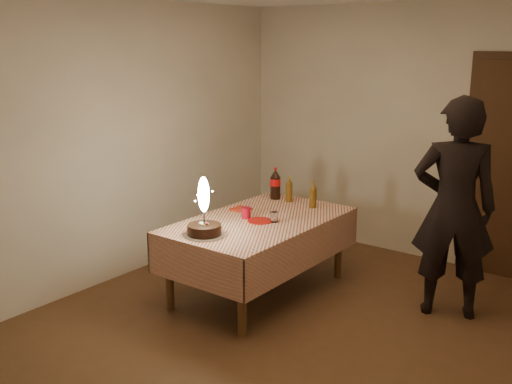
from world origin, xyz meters
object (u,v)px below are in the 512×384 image
(cola_bottle, at_px, (275,184))
(dining_table, at_px, (259,229))
(amber_bottle_left, at_px, (289,190))
(clear_cup, at_px, (274,217))
(birthday_cake, at_px, (204,221))
(photographer, at_px, (454,208))
(red_plate, at_px, (260,221))
(red_cup, at_px, (246,213))
(amber_bottle_right, at_px, (313,195))

(cola_bottle, bearing_deg, dining_table, -65.70)
(amber_bottle_left, bearing_deg, clear_cup, -66.45)
(birthday_cake, bearing_deg, photographer, 37.86)
(red_plate, height_order, clear_cup, clear_cup)
(red_plate, xyz_separation_m, photographer, (1.46, 0.66, 0.21))
(red_plate, height_order, cola_bottle, cola_bottle)
(red_cup, distance_m, photographer, 1.75)
(red_cup, bearing_deg, amber_bottle_right, 66.22)
(red_cup, relative_size, amber_bottle_left, 0.39)
(red_cup, xyz_separation_m, photographer, (1.61, 0.66, 0.17))
(red_plate, bearing_deg, amber_bottle_right, 78.53)
(dining_table, relative_size, clear_cup, 19.11)
(birthday_cake, relative_size, red_plate, 2.20)
(clear_cup, bearing_deg, dining_table, -175.16)
(birthday_cake, distance_m, red_cup, 0.58)
(red_plate, bearing_deg, birthday_cake, -102.81)
(red_plate, distance_m, photographer, 1.61)
(birthday_cake, height_order, clear_cup, birthday_cake)
(red_plate, height_order, photographer, photographer)
(photographer, bearing_deg, dining_table, -157.82)
(red_plate, distance_m, clear_cup, 0.13)
(red_plate, bearing_deg, dining_table, 134.03)
(red_cup, distance_m, amber_bottle_left, 0.71)
(red_cup, xyz_separation_m, clear_cup, (0.26, 0.06, -0.01))
(red_cup, xyz_separation_m, cola_bottle, (-0.19, 0.71, 0.10))
(amber_bottle_left, relative_size, photographer, 0.14)
(clear_cup, distance_m, amber_bottle_right, 0.60)
(birthday_cake, height_order, red_cup, birthday_cake)
(birthday_cake, bearing_deg, clear_cup, 69.45)
(clear_cup, bearing_deg, amber_bottle_right, 87.55)
(birthday_cake, distance_m, red_plate, 0.60)
(dining_table, xyz_separation_m, amber_bottle_left, (-0.13, 0.66, 0.21))
(amber_bottle_right, height_order, photographer, photographer)
(dining_table, bearing_deg, birthday_cake, -98.07)
(birthday_cake, bearing_deg, cola_bottle, 99.29)
(birthday_cake, height_order, cola_bottle, birthday_cake)
(red_plate, distance_m, amber_bottle_right, 0.67)
(cola_bottle, distance_m, amber_bottle_right, 0.48)
(dining_table, distance_m, red_cup, 0.19)
(clear_cup, height_order, cola_bottle, cola_bottle)
(red_plate, height_order, red_cup, red_cup)
(clear_cup, relative_size, amber_bottle_right, 0.35)
(dining_table, xyz_separation_m, red_plate, (0.04, -0.04, 0.10))
(amber_bottle_right, bearing_deg, amber_bottle_left, 170.55)
(amber_bottle_right, bearing_deg, clear_cup, -92.45)
(photographer, bearing_deg, clear_cup, -156.08)
(amber_bottle_left, bearing_deg, dining_table, -78.73)
(cola_bottle, relative_size, photographer, 0.17)
(red_cup, bearing_deg, red_plate, 0.84)
(red_plate, relative_size, cola_bottle, 0.69)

